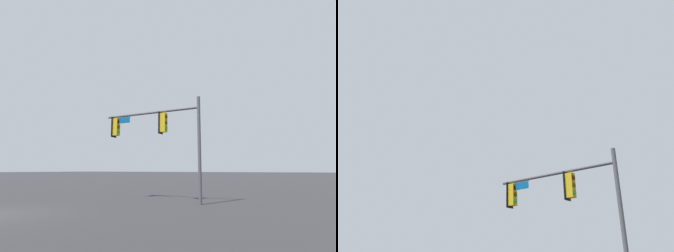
% 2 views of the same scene
% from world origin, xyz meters
% --- Properties ---
extents(signal_pole_near, '(6.33, 0.60, 5.73)m').
position_xyz_m(signal_pole_near, '(-3.37, -6.80, 4.15)').
color(signal_pole_near, '#47474C').
rests_on(signal_pole_near, ground_plane).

